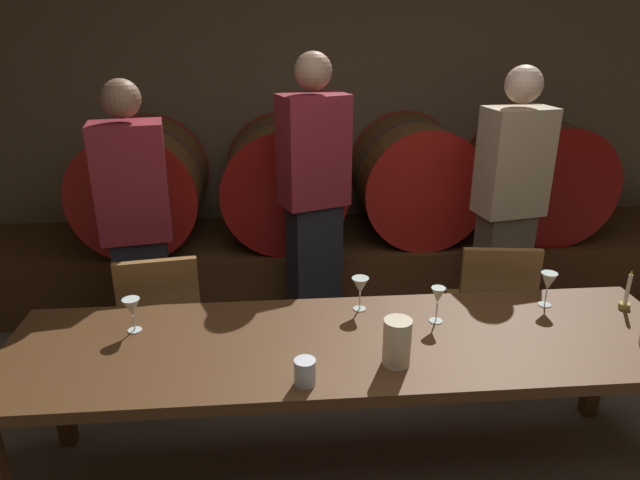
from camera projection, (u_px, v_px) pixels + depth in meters
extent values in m
cube|color=brown|center=(339.00, 105.00, 4.48)|extent=(6.00, 0.24, 2.64)
cube|color=#4C2D16|center=(346.00, 262.00, 4.38)|extent=(5.40, 0.90, 0.46)
cylinder|color=brown|center=(143.00, 185.00, 4.03)|extent=(0.83, 0.73, 0.83)
cylinder|color=#B21C16|center=(131.00, 201.00, 3.68)|extent=(0.84, 0.03, 0.84)
cylinder|color=#B21C16|center=(153.00, 170.00, 4.38)|extent=(0.84, 0.03, 0.84)
cylinder|color=#2D2D33|center=(143.00, 185.00, 4.03)|extent=(0.84, 0.04, 0.84)
cylinder|color=brown|center=(283.00, 181.00, 4.11)|extent=(0.83, 0.73, 0.83)
cylinder|color=#9E1411|center=(285.00, 198.00, 3.75)|extent=(0.84, 0.03, 0.84)
cylinder|color=#9E1411|center=(282.00, 168.00, 4.46)|extent=(0.84, 0.03, 0.84)
cylinder|color=#2D2D33|center=(283.00, 181.00, 4.11)|extent=(0.84, 0.04, 0.84)
cylinder|color=brown|center=(414.00, 178.00, 4.18)|extent=(0.83, 0.73, 0.83)
cylinder|color=#B21C16|center=(428.00, 194.00, 3.83)|extent=(0.84, 0.03, 0.84)
cylinder|color=#B21C16|center=(403.00, 165.00, 4.53)|extent=(0.84, 0.03, 0.84)
cylinder|color=#2D2D33|center=(414.00, 178.00, 4.18)|extent=(0.84, 0.04, 0.84)
cylinder|color=#513319|center=(537.00, 175.00, 4.25)|extent=(0.83, 0.73, 0.83)
cylinder|color=maroon|center=(561.00, 190.00, 3.90)|extent=(0.84, 0.03, 0.84)
cylinder|color=maroon|center=(516.00, 163.00, 4.60)|extent=(0.84, 0.03, 0.84)
cylinder|color=#2D2D33|center=(537.00, 175.00, 4.25)|extent=(0.84, 0.04, 0.84)
cube|color=#4C2D16|center=(348.00, 345.00, 2.44)|extent=(2.85, 0.77, 0.05)
cube|color=#4C2D16|center=(59.00, 386.00, 2.77)|extent=(0.07, 0.07, 0.67)
cube|color=#4C2D16|center=(598.00, 360.00, 2.98)|extent=(0.07, 0.07, 0.67)
cube|color=brown|center=(164.00, 322.00, 3.13)|extent=(0.45, 0.45, 0.04)
cube|color=brown|center=(159.00, 299.00, 2.88)|extent=(0.40, 0.10, 0.42)
cube|color=brown|center=(198.00, 338.00, 3.41)|extent=(0.05, 0.05, 0.42)
cube|color=brown|center=(138.00, 345.00, 3.34)|extent=(0.05, 0.05, 0.42)
cube|color=brown|center=(200.00, 371.00, 3.10)|extent=(0.05, 0.05, 0.42)
cube|color=brown|center=(134.00, 380.00, 3.03)|extent=(0.05, 0.05, 0.42)
cube|color=brown|center=(487.00, 309.00, 3.27)|extent=(0.45, 0.45, 0.04)
cube|color=brown|center=(499.00, 286.00, 3.01)|extent=(0.40, 0.09, 0.42)
cube|color=brown|center=(504.00, 329.00, 3.50)|extent=(0.05, 0.05, 0.42)
cube|color=brown|center=(448.00, 328.00, 3.52)|extent=(0.05, 0.05, 0.42)
cube|color=brown|center=(520.00, 361.00, 3.19)|extent=(0.05, 0.05, 0.42)
cube|color=brown|center=(458.00, 359.00, 3.20)|extent=(0.05, 0.05, 0.42)
cube|color=black|center=(147.00, 302.00, 3.40)|extent=(0.33, 0.25, 0.82)
cube|color=maroon|center=(131.00, 182.00, 3.13)|extent=(0.41, 0.30, 0.65)
sphere|color=#8C664C|center=(121.00, 99.00, 2.97)|extent=(0.20, 0.20, 0.20)
cube|color=black|center=(314.00, 274.00, 3.64)|extent=(0.35, 0.29, 0.93)
cube|color=maroon|center=(313.00, 151.00, 3.34)|extent=(0.44, 0.36, 0.64)
sphere|color=tan|center=(313.00, 71.00, 3.18)|extent=(0.21, 0.21, 0.21)
cube|color=brown|center=(499.00, 278.00, 3.65)|extent=(0.33, 0.25, 0.87)
cube|color=tan|center=(514.00, 162.00, 3.37)|extent=(0.42, 0.31, 0.63)
sphere|color=beige|center=(524.00, 84.00, 3.21)|extent=(0.21, 0.21, 0.21)
cylinder|color=olive|center=(624.00, 306.00, 2.68)|extent=(0.05, 0.05, 0.02)
cylinder|color=#EDE5CC|center=(628.00, 289.00, 2.65)|extent=(0.02, 0.02, 0.15)
cone|color=yellow|center=(632.00, 272.00, 2.62)|extent=(0.01, 0.01, 0.02)
cylinder|color=beige|center=(397.00, 342.00, 2.23)|extent=(0.11, 0.11, 0.19)
cylinder|color=silver|center=(135.00, 330.00, 2.50)|extent=(0.06, 0.06, 0.00)
cylinder|color=silver|center=(134.00, 323.00, 2.49)|extent=(0.01, 0.01, 0.07)
cone|color=silver|center=(132.00, 307.00, 2.46)|extent=(0.07, 0.07, 0.08)
cylinder|color=silver|center=(360.00, 309.00, 2.68)|extent=(0.06, 0.06, 0.00)
cylinder|color=silver|center=(360.00, 301.00, 2.66)|extent=(0.01, 0.01, 0.08)
cone|color=silver|center=(360.00, 285.00, 2.63)|extent=(0.08, 0.08, 0.08)
cylinder|color=silver|center=(436.00, 321.00, 2.57)|extent=(0.06, 0.06, 0.00)
cylinder|color=silver|center=(437.00, 312.00, 2.56)|extent=(0.01, 0.01, 0.09)
cone|color=silver|center=(438.00, 295.00, 2.53)|extent=(0.06, 0.06, 0.07)
cylinder|color=silver|center=(545.00, 305.00, 2.72)|extent=(0.06, 0.06, 0.00)
cylinder|color=silver|center=(546.00, 297.00, 2.70)|extent=(0.01, 0.01, 0.08)
cone|color=silver|center=(548.00, 281.00, 2.67)|extent=(0.08, 0.08, 0.09)
cylinder|color=silver|center=(305.00, 372.00, 2.13)|extent=(0.08, 0.08, 0.10)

